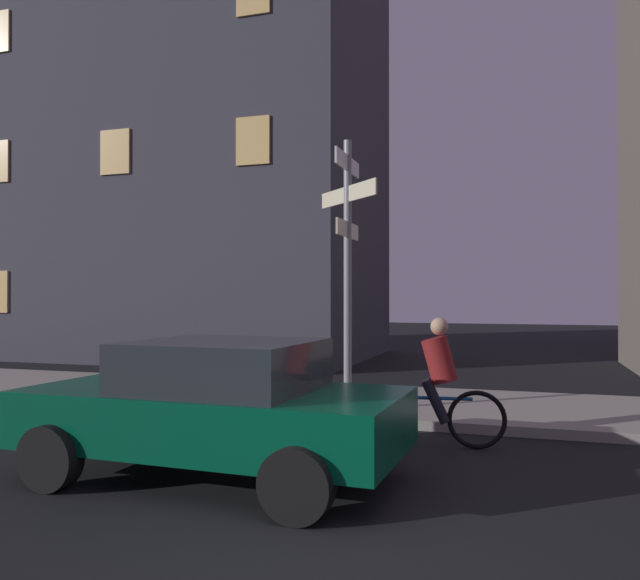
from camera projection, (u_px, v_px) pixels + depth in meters
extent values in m
plane|color=black|center=(308.00, 571.00, 4.29)|extent=(80.00, 80.00, 0.00)
cube|color=gray|center=(433.00, 406.00, 10.31)|extent=(40.00, 3.27, 0.14)
cylinder|color=gray|center=(348.00, 275.00, 9.55)|extent=(0.12, 0.12, 4.11)
cube|color=white|center=(348.00, 163.00, 9.57)|extent=(0.03, 1.30, 0.24)
cube|color=beige|center=(348.00, 194.00, 9.56)|extent=(1.18, 1.18, 0.24)
cube|color=beige|center=(348.00, 230.00, 9.56)|extent=(0.03, 1.20, 0.24)
cube|color=#05472D|center=(214.00, 417.00, 6.46)|extent=(3.94, 1.93, 0.57)
cube|color=#23282D|center=(225.00, 365.00, 6.43)|extent=(1.84, 1.71, 0.50)
cylinder|color=black|center=(50.00, 458.00, 6.05)|extent=(0.65, 0.24, 0.64)
cylinder|color=black|center=(158.00, 422.00, 7.74)|extent=(0.65, 0.24, 0.64)
cylinder|color=black|center=(297.00, 485.00, 5.18)|extent=(0.65, 0.24, 0.64)
cylinder|color=black|center=(358.00, 438.00, 6.87)|extent=(0.65, 0.24, 0.64)
sphere|color=#F9EFCC|center=(19.00, 415.00, 6.56)|extent=(0.16, 0.16, 0.16)
sphere|color=#F9EFCC|center=(97.00, 397.00, 7.70)|extent=(0.16, 0.16, 0.16)
torus|color=black|center=(387.00, 417.00, 7.91)|extent=(0.72, 0.15, 0.72)
torus|color=black|center=(477.00, 420.00, 7.71)|extent=(0.72, 0.15, 0.72)
cylinder|color=#1959A5|center=(431.00, 398.00, 7.81)|extent=(1.00, 0.17, 0.04)
cylinder|color=maroon|center=(439.00, 360.00, 7.79)|extent=(0.49, 0.37, 0.61)
sphere|color=tan|center=(439.00, 326.00, 7.80)|extent=(0.22, 0.22, 0.22)
cylinder|color=black|center=(435.00, 402.00, 7.71)|extent=(0.35, 0.16, 0.55)
cylinder|color=black|center=(435.00, 399.00, 7.89)|extent=(0.35, 0.16, 0.55)
cube|color=#383842|center=(183.00, 18.00, 20.27)|extent=(12.06, 7.00, 21.72)
cube|color=#F2C672|center=(115.00, 152.00, 16.86)|extent=(0.90, 0.06, 1.20)
cube|color=#F2C672|center=(253.00, 141.00, 15.63)|extent=(0.90, 0.06, 1.20)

